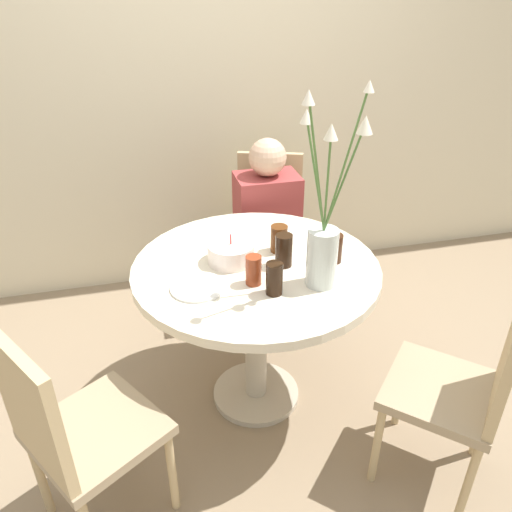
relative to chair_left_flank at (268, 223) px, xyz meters
name	(u,v)px	position (x,y,z in m)	size (l,w,h in m)	color
ground_plane	(256,395)	(-0.29, -0.84, -0.51)	(16.00, 16.00, 0.00)	#89755B
wall_back	(203,75)	(-0.29, 0.40, 0.79)	(8.00, 0.05, 2.60)	beige
dining_table	(256,291)	(-0.29, -0.84, 0.10)	(1.04, 1.04, 0.75)	beige
chair_left_flank	(268,223)	(0.00, 0.00, 0.00)	(0.51, 0.51, 0.91)	#9E896B
chair_right_flank	(71,428)	(-1.04, -1.33, 0.00)	(0.55, 0.55, 0.91)	#9E896B
chair_far_back	(468,382)	(0.35, -1.46, 0.00)	(0.57, 0.57, 0.91)	#9E896B
birthday_cake	(231,253)	(-0.38, -0.79, 0.28)	(0.20, 0.20, 0.13)	white
flower_vase	(324,238)	(-0.08, -1.05, 0.44)	(0.29, 0.18, 0.77)	silver
side_plate	(198,287)	(-0.55, -0.96, 0.24)	(0.21, 0.21, 0.01)	white
drink_glass_0	(253,270)	(-0.33, -0.98, 0.30)	(0.06, 0.06, 0.12)	maroon
drink_glass_1	(274,279)	(-0.28, -1.07, 0.30)	(0.06, 0.06, 0.13)	black
drink_glass_2	(279,239)	(-0.16, -0.75, 0.30)	(0.07, 0.07, 0.12)	#51280F
drink_glass_3	(333,248)	(0.03, -0.89, 0.30)	(0.07, 0.07, 0.12)	#33190C
drink_glass_4	(284,250)	(-0.18, -0.88, 0.31)	(0.07, 0.07, 0.14)	black
person_guest	(267,236)	(-0.05, -0.15, -0.01)	(0.34, 0.24, 1.07)	#383333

